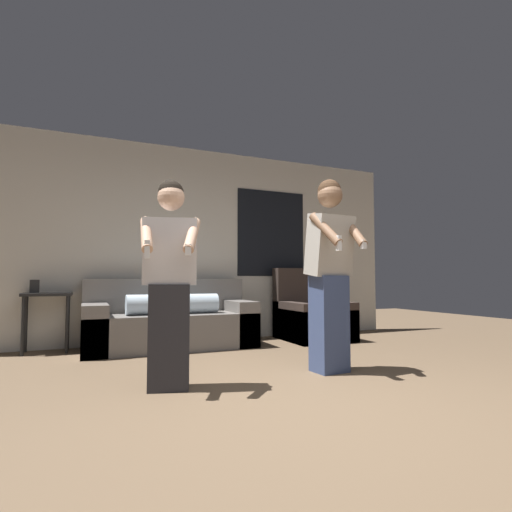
# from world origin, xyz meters

# --- Properties ---
(ground_plane) EXTENTS (14.00, 14.00, 0.00)m
(ground_plane) POSITION_xyz_m (0.00, 0.00, 0.00)
(ground_plane) COLOR brown
(wall_back) EXTENTS (6.33, 0.07, 2.70)m
(wall_back) POSITION_xyz_m (0.02, 3.29, 1.35)
(wall_back) COLOR beige
(wall_back) RESTS_ON ground_plane
(couch) EXTENTS (2.05, 0.86, 0.85)m
(couch) POSITION_xyz_m (-0.40, 2.82, 0.31)
(couch) COLOR slate
(couch) RESTS_ON ground_plane
(armchair) EXTENTS (0.87, 0.92, 1.01)m
(armchair) POSITION_xyz_m (1.59, 2.73, 0.31)
(armchair) COLOR #332823
(armchair) RESTS_ON ground_plane
(side_table) EXTENTS (0.53, 0.35, 0.84)m
(side_table) POSITION_xyz_m (-1.80, 3.06, 0.56)
(side_table) COLOR black
(side_table) RESTS_ON ground_plane
(person_left) EXTENTS (0.49, 0.54, 1.64)m
(person_left) POSITION_xyz_m (-0.78, 0.94, 0.83)
(person_left) COLOR #28282D
(person_left) RESTS_ON ground_plane
(person_right) EXTENTS (0.46, 0.51, 1.79)m
(person_right) POSITION_xyz_m (0.69, 0.93, 0.93)
(person_right) COLOR #384770
(person_right) RESTS_ON ground_plane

